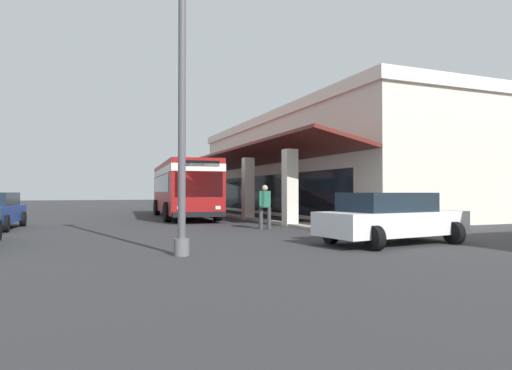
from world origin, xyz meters
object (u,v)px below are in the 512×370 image
at_px(transit_bus, 183,186).
at_px(potted_palm, 208,202).
at_px(lot_light_pole, 182,66).
at_px(pedestrian, 265,204).
at_px(parked_sedan_white, 390,218).

xyz_separation_m(transit_bus, potted_palm, (-10.59, 4.46, -1.25)).
bearing_deg(lot_light_pole, potted_palm, 163.18).
xyz_separation_m(pedestrian, lot_light_pole, (6.04, -4.67, 3.44)).
height_order(transit_bus, potted_palm, transit_bus).
bearing_deg(pedestrian, lot_light_pole, -37.71).
bearing_deg(pedestrian, transit_bus, -171.83).
relative_size(potted_palm, lot_light_pole, 0.30).
height_order(parked_sedan_white, pedestrian, pedestrian).
distance_m(transit_bus, lot_light_pole, 15.82).
relative_size(transit_bus, parked_sedan_white, 2.49).
bearing_deg(lot_light_pole, transit_bus, 167.59).
height_order(transit_bus, parked_sedan_white, transit_bus).
xyz_separation_m(transit_bus, parked_sedan_white, (15.17, 2.70, -1.10)).
distance_m(potted_palm, lot_light_pole, 27.25).
bearing_deg(transit_bus, pedestrian, 8.17).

